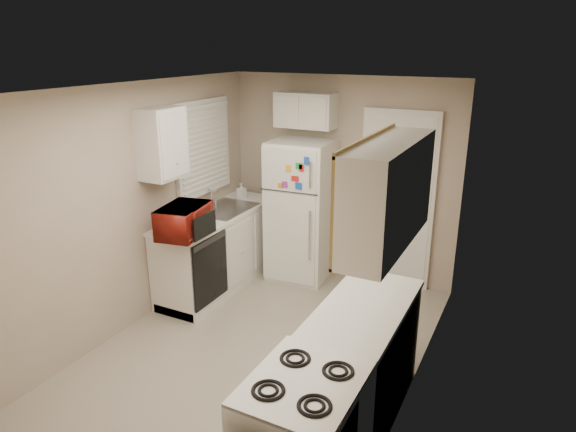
% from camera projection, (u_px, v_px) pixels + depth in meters
% --- Properties ---
extents(floor, '(3.80, 3.80, 0.00)m').
position_uv_depth(floor, '(264.00, 345.00, 4.91)').
color(floor, '#B5AA97').
rests_on(floor, ground).
extents(ceiling, '(3.80, 3.80, 0.00)m').
position_uv_depth(ceiling, '(260.00, 87.00, 4.13)').
color(ceiling, white).
rests_on(ceiling, floor).
extents(wall_left, '(3.80, 3.80, 0.00)m').
position_uv_depth(wall_left, '(140.00, 205.00, 5.12)').
color(wall_left, tan).
rests_on(wall_left, floor).
extents(wall_right, '(3.80, 3.80, 0.00)m').
position_uv_depth(wall_right, '(422.00, 255.00, 3.92)').
color(wall_right, tan).
rests_on(wall_right, floor).
extents(wall_back, '(2.80, 2.80, 0.00)m').
position_uv_depth(wall_back, '(341.00, 178.00, 6.13)').
color(wall_back, tan).
rests_on(wall_back, floor).
extents(wall_front, '(2.80, 2.80, 0.00)m').
position_uv_depth(wall_front, '(98.00, 329.00, 2.91)').
color(wall_front, tan).
rests_on(wall_front, floor).
extents(left_counter, '(0.60, 1.80, 0.90)m').
position_uv_depth(left_counter, '(220.00, 249.00, 5.99)').
color(left_counter, silver).
rests_on(left_counter, floor).
extents(dishwasher, '(0.03, 0.58, 0.72)m').
position_uv_depth(dishwasher, '(210.00, 270.00, 5.35)').
color(dishwasher, black).
rests_on(dishwasher, floor).
extents(sink, '(0.54, 0.74, 0.16)m').
position_uv_depth(sink, '(225.00, 212.00, 5.99)').
color(sink, gray).
rests_on(sink, left_counter).
extents(microwave, '(0.61, 0.41, 0.38)m').
position_uv_depth(microwave, '(184.00, 222.00, 5.10)').
color(microwave, maroon).
rests_on(microwave, left_counter).
extents(soap_bottle, '(0.11, 0.11, 0.20)m').
position_uv_depth(soap_bottle, '(241.00, 191.00, 6.34)').
color(soap_bottle, silver).
rests_on(soap_bottle, left_counter).
extents(window_blinds, '(0.10, 0.98, 1.08)m').
position_uv_depth(window_blinds, '(204.00, 148.00, 5.86)').
color(window_blinds, silver).
rests_on(window_blinds, wall_left).
extents(upper_cabinet_left, '(0.30, 0.45, 0.70)m').
position_uv_depth(upper_cabinet_left, '(162.00, 143.00, 5.05)').
color(upper_cabinet_left, silver).
rests_on(upper_cabinet_left, wall_left).
extents(refrigerator, '(0.73, 0.71, 1.68)m').
position_uv_depth(refrigerator, '(301.00, 210.00, 6.13)').
color(refrigerator, white).
rests_on(refrigerator, floor).
extents(cabinet_over_fridge, '(0.70, 0.30, 0.40)m').
position_uv_depth(cabinet_over_fridge, '(306.00, 110.00, 5.91)').
color(cabinet_over_fridge, silver).
rests_on(cabinet_over_fridge, wall_back).
extents(interior_door, '(0.86, 0.06, 2.08)m').
position_uv_depth(interior_door, '(396.00, 201.00, 5.85)').
color(interior_door, white).
rests_on(interior_door, floor).
extents(right_counter, '(0.60, 2.00, 0.90)m').
position_uv_depth(right_counter, '(344.00, 385.00, 3.62)').
color(right_counter, silver).
rests_on(right_counter, floor).
extents(upper_cabinet_right, '(0.30, 1.20, 0.70)m').
position_uv_depth(upper_cabinet_right, '(389.00, 194.00, 3.37)').
color(upper_cabinet_right, silver).
rests_on(upper_cabinet_right, wall_right).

